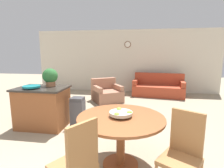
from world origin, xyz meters
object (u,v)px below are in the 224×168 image
object	(u,v)px
potted_plant	(50,77)
couch	(158,88)
armchair	(107,94)
teal_bowl	(31,87)
dining_chair_near_right	(183,150)
fruit_bowl	(121,113)
dining_chair_near_left	(77,161)
kitchen_island	(43,107)
trash_bin	(78,112)
dining_table	(121,128)

from	to	relation	value
potted_plant	couch	world-z (taller)	potted_plant
armchair	couch	bearing A→B (deg)	-2.04
teal_bowl	dining_chair_near_right	bearing A→B (deg)	-26.63
dining_chair_near_right	potted_plant	size ratio (longest dim) A/B	2.41
armchair	fruit_bowl	bearing A→B (deg)	-108.65
dining_chair_near_left	fruit_bowl	size ratio (longest dim) A/B	2.97
kitchen_island	trash_bin	distance (m)	0.81
kitchen_island	teal_bowl	size ratio (longest dim) A/B	2.99
teal_bowl	couch	size ratio (longest dim) A/B	0.18
fruit_bowl	trash_bin	size ratio (longest dim) A/B	0.49
teal_bowl	couch	world-z (taller)	teal_bowl
dining_chair_near_left	fruit_bowl	world-z (taller)	dining_chair_near_left
fruit_bowl	couch	bearing A→B (deg)	77.66
dining_table	trash_bin	distance (m)	1.74
dining_chair_near_right	couch	world-z (taller)	dining_chair_near_right
fruit_bowl	trash_bin	distance (m)	1.79
fruit_bowl	armchair	xyz separation A→B (m)	(-0.88, 3.58, -0.55)
dining_chair_near_left	armchair	distance (m)	4.39
dining_chair_near_left	teal_bowl	xyz separation A→B (m)	(-1.68, 1.81, 0.42)
dining_chair_near_right	couch	bearing A→B (deg)	-60.76
dining_table	fruit_bowl	world-z (taller)	fruit_bowl
trash_bin	couch	distance (m)	4.02
fruit_bowl	potted_plant	bearing A→B (deg)	142.72
dining_chair_near_left	dining_chair_near_right	xyz separation A→B (m)	(1.17, 0.39, 0.00)
dining_chair_near_right	trash_bin	distance (m)	2.56
dining_table	potted_plant	xyz separation A→B (m)	(-1.80, 1.37, 0.55)
trash_bin	armchair	distance (m)	2.29
dining_table	teal_bowl	bearing A→B (deg)	153.39
trash_bin	teal_bowl	bearing A→B (deg)	-164.05
dining_table	dining_chair_near_left	distance (m)	0.87
dining_chair_near_left	potted_plant	size ratio (longest dim) A/B	2.41
potted_plant	trash_bin	size ratio (longest dim) A/B	0.61
dining_table	armchair	size ratio (longest dim) A/B	0.99
trash_bin	dining_table	bearing A→B (deg)	-49.09
couch	armchair	distance (m)	2.20
fruit_bowl	trash_bin	bearing A→B (deg)	130.96
dining_table	dining_chair_near_left	bearing A→B (deg)	-116.70
couch	potted_plant	bearing A→B (deg)	-122.53
dining_table	dining_chair_near_right	bearing A→B (deg)	-26.70
dining_chair_near_right	trash_bin	bearing A→B (deg)	-9.54
dining_table	dining_chair_near_left	xyz separation A→B (m)	(-0.39, -0.78, -0.06)
dining_chair_near_right	kitchen_island	world-z (taller)	dining_chair_near_right
fruit_bowl	armchair	size ratio (longest dim) A/B	0.26
dining_table	potted_plant	world-z (taller)	potted_plant
dining_table	couch	size ratio (longest dim) A/B	0.61
potted_plant	dining_chair_near_left	bearing A→B (deg)	-56.75
dining_chair_near_left	dining_chair_near_right	world-z (taller)	same
trash_bin	potted_plant	bearing A→B (deg)	174.51
potted_plant	couch	distance (m)	4.45
teal_bowl	trash_bin	size ratio (longest dim) A/B	0.54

